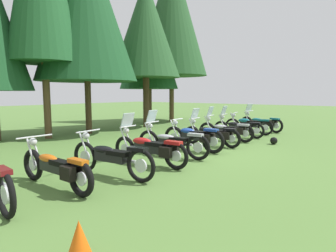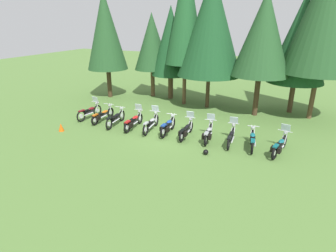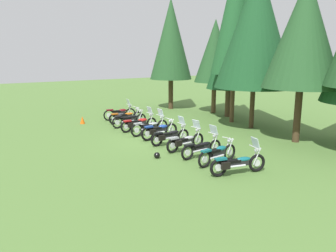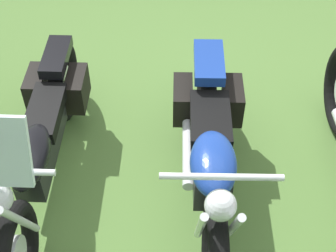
{
  "view_description": "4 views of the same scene",
  "coord_description": "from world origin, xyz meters",
  "views": [
    {
      "loc": [
        -7.86,
        -4.91,
        1.89
      ],
      "look_at": [
        -0.51,
        0.66,
        0.82
      ],
      "focal_mm": 30.14,
      "sensor_mm": 36.0,
      "label": 1
    },
    {
      "loc": [
        6.29,
        -14.05,
        6.25
      ],
      "look_at": [
        0.15,
        -0.48,
        0.66
      ],
      "focal_mm": 30.22,
      "sensor_mm": 36.0,
      "label": 2
    },
    {
      "loc": [
        15.06,
        -8.67,
        4.49
      ],
      "look_at": [
        0.11,
        0.4,
        0.69
      ],
      "focal_mm": 36.31,
      "sensor_mm": 36.0,
      "label": 3
    },
    {
      "loc": [
        0.07,
        2.16,
        3.03
      ],
      "look_at": [
        0.24,
        -0.16,
        0.6
      ],
      "focal_mm": 53.86,
      "sensor_mm": 36.0,
      "label": 4
    }
  ],
  "objects": [
    {
      "name": "motorcycle_6",
      "position": [
        1.11,
        -0.09,
        0.44
      ],
      "size": [
        0.62,
        2.25,
        1.35
      ],
      "rotation": [
        0.0,
        0.0,
        1.6
      ],
      "color": "black",
      "rests_on": "ground_plane"
    },
    {
      "name": "pine_tree_4",
      "position": [
        0.45,
        6.11,
        5.92
      ],
      "size": [
        4.62,
        4.62,
        9.4
      ],
      "color": "#42301E",
      "rests_on": "ground_plane"
    },
    {
      "name": "pine_tree_6",
      "position": [
        6.25,
        7.36,
        5.09
      ],
      "size": [
        3.81,
        3.81,
        8.03
      ],
      "color": "#4C3823",
      "rests_on": "ground_plane"
    },
    {
      "name": "pine_tree_7",
      "position": [
        7.53,
        6.46,
        7.04
      ],
      "size": [
        4.69,
        4.69,
        11.04
      ],
      "color": "brown",
      "rests_on": "ground_plane"
    },
    {
      "name": "motorcycle_7",
      "position": [
        2.39,
        -0.05,
        0.45
      ],
      "size": [
        0.74,
        2.26,
        1.36
      ],
      "rotation": [
        0.0,
        0.0,
        1.69
      ],
      "color": "black",
      "rests_on": "ground_plane"
    },
    {
      "name": "ground_plane",
      "position": [
        0.0,
        0.0,
        0.0
      ],
      "size": [
        80.0,
        80.0,
        0.0
      ],
      "primitive_type": "plane",
      "color": "#547A38"
    },
    {
      "name": "pine_tree_5",
      "position": [
        4.05,
        5.66,
        5.42
      ],
      "size": [
        3.78,
        3.78,
        8.12
      ],
      "color": "#42301E",
      "rests_on": "ground_plane"
    },
    {
      "name": "motorcycle_3",
      "position": [
        -2.33,
        -0.11,
        0.47
      ],
      "size": [
        0.65,
        2.4,
        1.36
      ],
      "rotation": [
        0.0,
        0.0,
        1.63
      ],
      "color": "black",
      "rests_on": "ground_plane"
    },
    {
      "name": "motorcycle_5",
      "position": [
        -0.05,
        -0.05,
        0.48
      ],
      "size": [
        0.64,
        2.25,
        1.04
      ],
      "rotation": [
        0.0,
        0.0,
        1.62
      ],
      "color": "black",
      "rests_on": "ground_plane"
    },
    {
      "name": "motorcycle_10",
      "position": [
        6.08,
        -0.18,
        0.45
      ],
      "size": [
        0.88,
        2.32,
        1.36
      ],
      "rotation": [
        0.0,
        0.0,
        1.36
      ],
      "color": "black",
      "rests_on": "ground_plane"
    },
    {
      "name": "motorcycle_1",
      "position": [
        -4.85,
        0.16,
        0.43
      ],
      "size": [
        0.78,
        2.39,
        1.0
      ],
      "rotation": [
        0.0,
        0.0,
        1.58
      ],
      "color": "black",
      "rests_on": "ground_plane"
    },
    {
      "name": "motorcycle_9",
      "position": [
        4.74,
        -0.02,
        0.46
      ],
      "size": [
        0.65,
        2.21,
        1.01
      ],
      "rotation": [
        0.0,
        0.0,
        1.72
      ],
      "color": "black",
      "rests_on": "ground_plane"
    },
    {
      "name": "motorcycle_8",
      "position": [
        3.63,
        0.02,
        0.44
      ],
      "size": [
        0.61,
        2.25,
        1.34
      ],
      "rotation": [
        0.0,
        0.0,
        1.64
      ],
      "color": "black",
      "rests_on": "ground_plane"
    },
    {
      "name": "traffic_cone",
      "position": [
        -6.07,
        -2.29,
        0.24
      ],
      "size": [
        0.32,
        0.32,
        0.48
      ],
      "primitive_type": "cone",
      "color": "#EA590F",
      "rests_on": "ground_plane"
    },
    {
      "name": "motorcycle_2",
      "position": [
        -3.65,
        -0.07,
        0.46
      ],
      "size": [
        0.74,
        2.41,
        1.02
      ],
      "rotation": [
        0.0,
        0.0,
        1.68
      ],
      "color": "black",
      "rests_on": "ground_plane"
    },
    {
      "name": "dropped_helmet",
      "position": [
        2.79,
        -1.79,
        0.13
      ],
      "size": [
        0.27,
        0.27,
        0.27
      ],
      "primitive_type": "sphere",
      "color": "black",
      "rests_on": "ground_plane"
    },
    {
      "name": "motorcycle_4",
      "position": [
        -1.19,
        0.03,
        0.47
      ],
      "size": [
        0.7,
        2.44,
        1.38
      ],
      "rotation": [
        0.0,
        0.0,
        1.67
      ],
      "color": "black",
      "rests_on": "ground_plane"
    }
  ]
}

